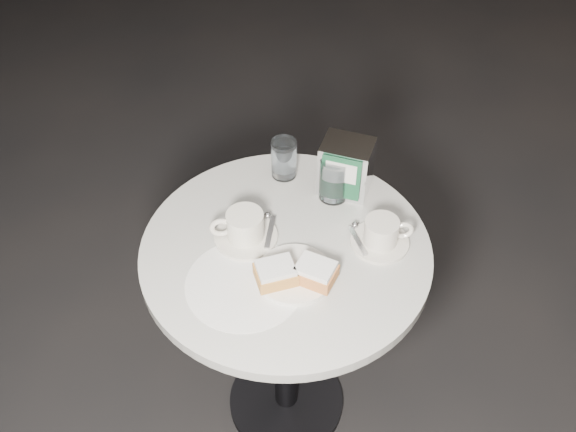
# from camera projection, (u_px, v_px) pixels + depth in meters

# --- Properties ---
(ground) EXTENTS (7.00, 7.00, 0.00)m
(ground) POSITION_uv_depth(u_px,v_px,m) (286.00, 402.00, 2.06)
(ground) COLOR black
(ground) RESTS_ON ground
(cafe_table) EXTENTS (0.70, 0.70, 0.74)m
(cafe_table) POSITION_uv_depth(u_px,v_px,m) (286.00, 298.00, 1.67)
(cafe_table) COLOR black
(cafe_table) RESTS_ON ground
(sugar_spill) EXTENTS (0.32, 0.32, 0.00)m
(sugar_spill) POSITION_uv_depth(u_px,v_px,m) (245.00, 283.00, 1.45)
(sugar_spill) COLOR white
(sugar_spill) RESTS_ON cafe_table
(beignet_plate) EXTENTS (0.22, 0.22, 0.06)m
(beignet_plate) POSITION_uv_depth(u_px,v_px,m) (295.00, 273.00, 1.45)
(beignet_plate) COLOR white
(beignet_plate) RESTS_ON cafe_table
(coffee_cup_left) EXTENTS (0.20, 0.20, 0.08)m
(coffee_cup_left) POSITION_uv_depth(u_px,v_px,m) (245.00, 228.00, 1.53)
(coffee_cup_left) COLOR silver
(coffee_cup_left) RESTS_ON cafe_table
(coffee_cup_right) EXTENTS (0.18, 0.18, 0.07)m
(coffee_cup_right) POSITION_uv_depth(u_px,v_px,m) (381.00, 234.00, 1.52)
(coffee_cup_right) COLOR silver
(coffee_cup_right) RESTS_ON cafe_table
(water_glass_left) EXTENTS (0.08, 0.08, 0.11)m
(water_glass_left) POSITION_uv_depth(u_px,v_px,m) (284.00, 159.00, 1.68)
(water_glass_left) COLOR white
(water_glass_left) RESTS_ON cafe_table
(water_glass_right) EXTENTS (0.10, 0.10, 0.12)m
(water_glass_right) POSITION_uv_depth(u_px,v_px,m) (334.00, 179.00, 1.62)
(water_glass_right) COLOR white
(water_glass_right) RESTS_ON cafe_table
(napkin_dispenser) EXTENTS (0.13, 0.11, 0.15)m
(napkin_dispenser) POSITION_uv_depth(u_px,v_px,m) (346.00, 167.00, 1.63)
(napkin_dispenser) COLOR silver
(napkin_dispenser) RESTS_ON cafe_table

